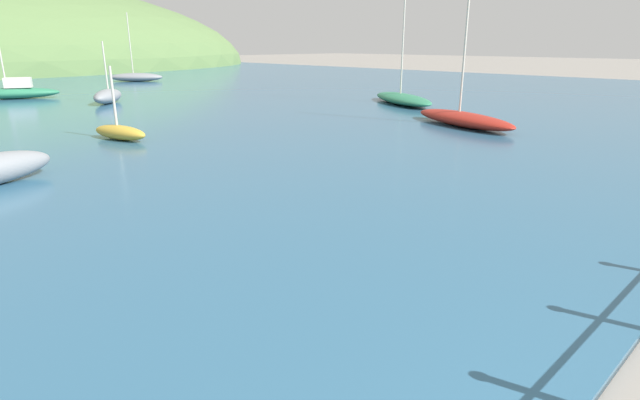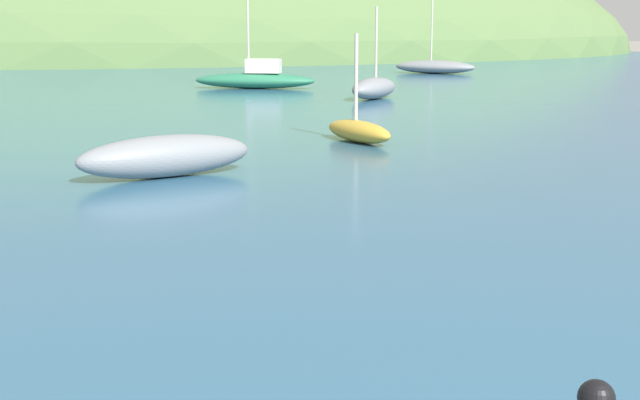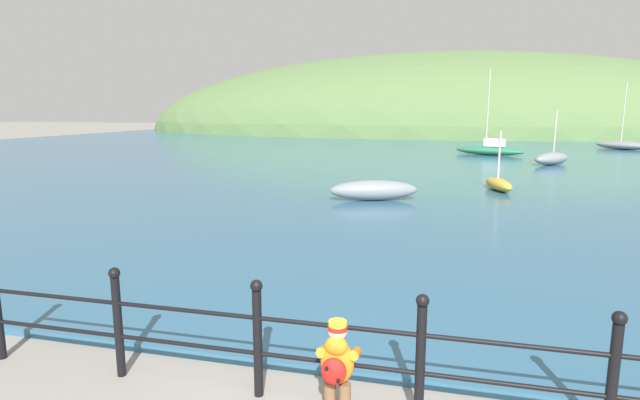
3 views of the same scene
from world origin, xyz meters
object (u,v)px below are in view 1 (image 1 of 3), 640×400
Objects in this scene: boat_nearest_quay at (120,132)px; boat_white_sailboat at (108,96)px; boat_red_dinghy at (13,92)px; boat_twin_mast at (136,77)px; boat_far_right at (463,118)px; boat_mid_harbor at (403,98)px.

boat_white_sailboat reaches higher than boat_nearest_quay.
boat_white_sailboat is (3.40, 9.17, 0.10)m from boat_nearest_quay.
boat_twin_mast is (9.45, 6.92, -0.04)m from boat_red_dinghy.
boat_far_right is (9.15, -5.49, 0.03)m from boat_nearest_quay.
boat_white_sailboat is 5.71m from boat_red_dinghy.
boat_white_sailboat is 13.86m from boat_twin_mast.
boat_white_sailboat is at bearing 111.42° from boat_far_right.
boat_mid_harbor is at bearing -45.15° from boat_white_sailboat.
boat_white_sailboat is 0.53× the size of boat_red_dinghy.
boat_white_sailboat is 15.75m from boat_far_right.
boat_nearest_quay is 14.30m from boat_red_dinghy.
boat_mid_harbor is 2.17× the size of boat_white_sailboat.
boat_twin_mast is at bearing 87.55° from boat_far_right.
boat_nearest_quay is 0.36× the size of boat_mid_harbor.
boat_red_dinghy is (-11.96, 14.55, 0.11)m from boat_mid_harbor.
boat_nearest_quay is 10.67m from boat_far_right.
boat_far_right reaches higher than boat_white_sailboat.
boat_nearest_quay is 0.78× the size of boat_white_sailboat.
boat_mid_harbor is at bearing -1.25° from boat_nearest_quay.
boat_white_sailboat is at bearing -63.34° from boat_red_dinghy.
boat_mid_harbor reaches higher than boat_white_sailboat.
boat_twin_mast is at bearing 64.10° from boat_nearest_quay.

